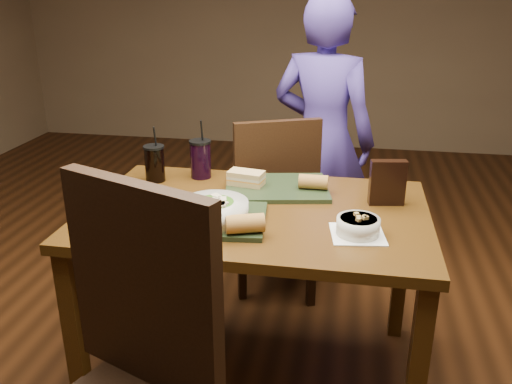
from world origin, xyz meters
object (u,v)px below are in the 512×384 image
(dining_table, at_px, (256,231))
(sandwich_near, at_px, (175,204))
(salad_bowl, at_px, (214,210))
(chip_bag, at_px, (387,183))
(cup_berry, at_px, (201,159))
(chair_near, at_px, (132,382))
(sandwich_far, at_px, (246,178))
(diner, at_px, (323,141))
(baguette_far, at_px, (313,182))
(tray_near, at_px, (207,219))
(chair_far, at_px, (280,199))
(tray_far, at_px, (277,188))
(soup_bowl, at_px, (358,226))
(cup_cola, at_px, (155,163))
(baguette_near, at_px, (245,224))

(dining_table, bearing_deg, sandwich_near, -160.22)
(salad_bowl, xyz_separation_m, chip_bag, (0.61, 0.31, 0.03))
(dining_table, distance_m, cup_berry, 0.47)
(chair_near, xyz_separation_m, cup_berry, (-0.14, 1.17, 0.22))
(dining_table, relative_size, sandwich_far, 8.27)
(diner, relative_size, baguette_far, 12.95)
(baguette_far, bearing_deg, chip_bag, -14.12)
(diner, height_order, tray_near, diner)
(chair_far, xyz_separation_m, diner, (0.19, 0.31, 0.23))
(cup_berry, height_order, chip_bag, cup_berry)
(sandwich_near, height_order, cup_berry, cup_berry)
(tray_near, bearing_deg, tray_far, 61.13)
(salad_bowl, bearing_deg, chair_near, -93.65)
(chair_near, bearing_deg, sandwich_far, 85.52)
(soup_bowl, bearing_deg, chair_far, 115.21)
(chair_far, distance_m, salad_bowl, 0.86)
(cup_cola, relative_size, cup_berry, 0.94)
(chair_far, bearing_deg, sandwich_far, -101.47)
(cup_berry, bearing_deg, tray_far, -15.24)
(diner, height_order, cup_berry, diner)
(soup_bowl, distance_m, cup_berry, 0.84)
(sandwich_near, xyz_separation_m, baguette_near, (0.29, -0.14, 0.01))
(baguette_near, distance_m, chip_bag, 0.62)
(soup_bowl, distance_m, sandwich_near, 0.67)
(chair_far, xyz_separation_m, cup_berry, (-0.31, -0.32, 0.30))
(sandwich_near, height_order, chip_bag, chip_bag)
(diner, xyz_separation_m, salad_bowl, (-0.31, -1.11, 0.04))
(baguette_near, xyz_separation_m, cup_berry, (-0.31, 0.56, 0.03))
(dining_table, xyz_separation_m, sandwich_near, (-0.29, -0.10, 0.13))
(chair_near, distance_m, chip_bag, 1.20)
(diner, bearing_deg, cup_berry, 66.47)
(diner, distance_m, baguette_far, 0.73)
(dining_table, relative_size, chair_near, 1.17)
(sandwich_near, xyz_separation_m, cup_berry, (-0.02, 0.42, 0.04))
(dining_table, distance_m, baguette_far, 0.32)
(chair_far, xyz_separation_m, baguette_near, (0.00, -0.89, 0.26))
(tray_near, distance_m, soup_bowl, 0.54)
(dining_table, relative_size, chip_bag, 7.30)
(tray_near, bearing_deg, cup_berry, 108.06)
(chair_near, xyz_separation_m, cup_cola, (-0.32, 1.08, 0.21))
(diner, bearing_deg, soup_bowl, 114.51)
(baguette_far, height_order, chip_bag, chip_bag)
(diner, relative_size, tray_near, 3.65)
(cup_cola, bearing_deg, diner, 46.31)
(diner, relative_size, tray_far, 3.65)
(soup_bowl, bearing_deg, sandwich_near, 175.22)
(tray_near, bearing_deg, sandwich_far, 78.30)
(chair_far, distance_m, sandwich_near, 0.84)
(cup_cola, xyz_separation_m, cup_berry, (0.18, 0.08, 0.01))
(soup_bowl, xyz_separation_m, cup_berry, (-0.69, 0.47, 0.05))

